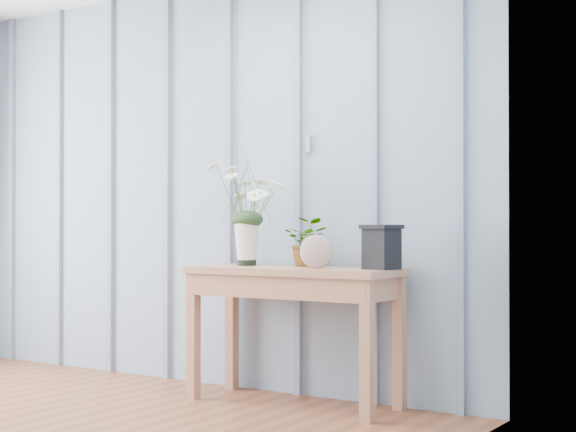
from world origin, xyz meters
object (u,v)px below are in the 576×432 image
Objects in this scene: sideboard at (293,288)px; daisy_vase at (247,191)px; felt_disc_vessel at (316,252)px; carved_box at (381,247)px.

daisy_vase reaches higher than sideboard.
carved_box is (0.33, 0.11, 0.03)m from felt_disc_vessel.
carved_box reaches higher than felt_disc_vessel.
carved_box is at bearing 3.62° from felt_disc_vessel.
daisy_vase is 0.91m from carved_box.
felt_disc_vessel is (0.52, -0.09, -0.34)m from daisy_vase.
daisy_vase is 3.78× the size of felt_disc_vessel.
daisy_vase is at bearing 156.04° from felt_disc_vessel.
felt_disc_vessel is 0.35m from carved_box.
felt_disc_vessel is at bearing -10.10° from daisy_vase.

